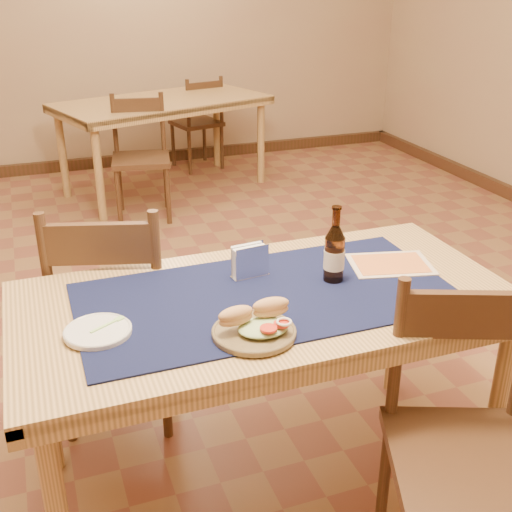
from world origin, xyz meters
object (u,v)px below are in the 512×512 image
object	(u,v)px
back_table	(163,110)
napkin_holder	(250,262)
chair_main_near	(465,444)
beer_bottle	(334,253)
main_table	(266,319)
chair_main_far	(115,310)
sandwich_plate	(256,326)

from	to	relation	value
back_table	napkin_holder	xyz separation A→B (m)	(-0.42, -3.28, 0.14)
chair_main_near	beer_bottle	xyz separation A→B (m)	(-0.14, 0.58, 0.37)
main_table	beer_bottle	world-z (taller)	beer_bottle
chair_main_far	beer_bottle	distance (m)	0.92
sandwich_plate	napkin_holder	world-z (taller)	napkin_holder
beer_bottle	napkin_holder	distance (m)	0.28
main_table	back_table	distance (m)	3.45
sandwich_plate	main_table	bearing A→B (deg)	61.88
chair_main_far	napkin_holder	distance (m)	0.65
main_table	chair_main_near	size ratio (longest dim) A/B	1.72
back_table	chair_main_far	xyz separation A→B (m)	(-0.84, -2.89, -0.17)
back_table	beer_bottle	world-z (taller)	beer_bottle
chair_main_far	beer_bottle	xyz separation A→B (m)	(0.67, -0.52, 0.35)
back_table	main_table	bearing A→B (deg)	-96.93
sandwich_plate	napkin_holder	xyz separation A→B (m)	(0.11, 0.36, 0.03)
back_table	napkin_holder	world-z (taller)	napkin_holder
main_table	sandwich_plate	bearing A→B (deg)	-118.12
chair_main_far	chair_main_near	world-z (taller)	chair_main_far
main_table	napkin_holder	bearing A→B (deg)	91.95
chair_main_near	sandwich_plate	size ratio (longest dim) A/B	3.81
sandwich_plate	napkin_holder	bearing A→B (deg)	73.09
napkin_holder	back_table	bearing A→B (deg)	82.68
beer_bottle	chair_main_far	bearing A→B (deg)	142.63
back_table	beer_bottle	size ratio (longest dim) A/B	6.98
back_table	chair_main_far	bearing A→B (deg)	-106.26
chair_main_far	sandwich_plate	distance (m)	0.86
main_table	chair_main_near	bearing A→B (deg)	-55.09
chair_main_near	chair_main_far	bearing A→B (deg)	126.58
beer_bottle	napkin_holder	bearing A→B (deg)	154.39
back_table	chair_main_near	size ratio (longest dim) A/B	1.96
chair_main_near	beer_bottle	bearing A→B (deg)	103.60
back_table	chair_main_near	bearing A→B (deg)	-90.38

